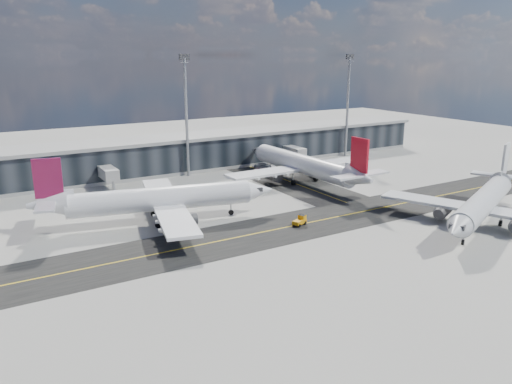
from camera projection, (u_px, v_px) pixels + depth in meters
ground at (303, 233)px, 82.90m from camera, size 300.00×300.00×0.00m
taxiway_lanes at (287, 213)px, 93.73m from camera, size 180.00×63.00×0.03m
terminal_concourse at (177, 155)px, 127.37m from camera, size 152.00×19.80×8.80m
floodlight_masts at (186, 112)px, 118.55m from camera, size 102.50×0.70×28.90m
airliner_af at (157, 199)px, 87.52m from camera, size 42.27×36.30×12.61m
airliner_redtail at (304, 165)px, 114.50m from camera, size 37.23×43.76×12.99m
airliner_near at (484, 202)px, 86.82m from camera, size 38.56×33.30×11.95m
baggage_tug at (300, 220)px, 86.79m from camera, size 3.04×2.24×1.72m
service_van at (266, 166)px, 128.93m from camera, size 5.45×6.59×1.67m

